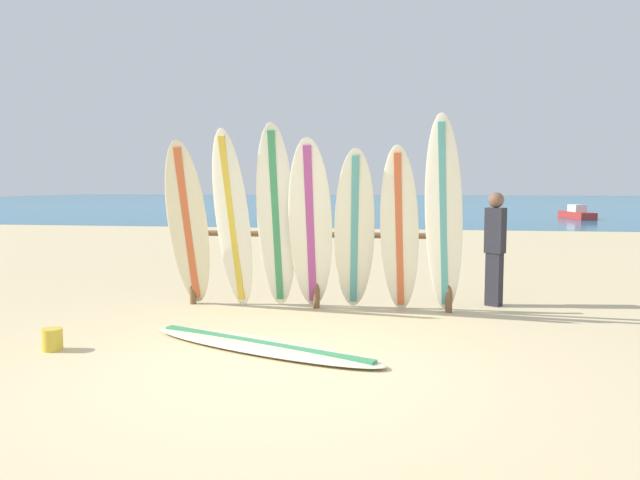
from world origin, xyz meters
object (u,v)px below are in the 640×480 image
at_px(surfboard_leaning_center_right, 354,232).
at_px(small_boat_offshore, 577,214).
at_px(surfboard_leaning_far_left, 188,226).
at_px(surfboard_leaning_center_left, 276,219).
at_px(surfboard_leaning_far_right, 444,217).
at_px(beachgoer_standing, 495,244).
at_px(surfboard_rack, 316,252).
at_px(surfboard_leaning_right, 399,232).
at_px(surfboard_lying_on_sand, 261,345).
at_px(surfboard_leaning_left, 233,221).
at_px(sand_bucket, 52,339).
at_px(surfboard_leaning_center, 310,227).

bearing_deg(surfboard_leaning_center_right, small_boat_offshore, 70.19).
height_order(surfboard_leaning_far_left, surfboard_leaning_center_left, surfboard_leaning_center_left).
bearing_deg(surfboard_leaning_far_right, beachgoer_standing, 48.24).
relative_size(surfboard_rack, surfboard_leaning_far_left, 1.62).
bearing_deg(surfboard_leaning_center_right, surfboard_leaning_far_left, -177.20).
relative_size(surfboard_leaning_center_left, surfboard_leaning_far_right, 0.97).
bearing_deg(small_boat_offshore, beachgoer_standing, -106.27).
bearing_deg(surfboard_rack, beachgoer_standing, 12.86).
relative_size(surfboard_leaning_right, surfboard_lying_on_sand, 0.76).
xyz_separation_m(surfboard_leaning_left, surfboard_leaning_far_right, (2.76, 0.05, 0.07)).
bearing_deg(surfboard_lying_on_sand, surfboard_leaning_far_right, 44.25).
height_order(surfboard_leaning_left, surfboard_leaning_far_right, surfboard_leaning_far_right).
bearing_deg(surfboard_rack, surfboard_leaning_right, -16.14).
bearing_deg(surfboard_leaning_right, surfboard_leaning_center_left, 178.37).
height_order(surfboard_rack, surfboard_leaning_far_left, surfboard_leaning_far_left).
height_order(surfboard_leaning_far_left, surfboard_leaning_far_right, surfboard_leaning_far_right).
bearing_deg(surfboard_leaning_far_left, sand_bucket, -105.92).
distance_m(surfboard_leaning_far_left, surfboard_leaning_center_right, 2.24).
distance_m(surfboard_leaning_center_left, sand_bucket, 3.11).
bearing_deg(surfboard_leaning_far_right, surfboard_lying_on_sand, -135.75).
xyz_separation_m(surfboard_leaning_center_left, small_boat_offshore, (9.69, 24.03, -0.98)).
bearing_deg(surfboard_leaning_center, sand_bucket, -136.29).
relative_size(surfboard_leaning_far_left, beachgoer_standing, 1.43).
relative_size(surfboard_leaning_center, small_boat_offshore, 0.75).
height_order(small_boat_offshore, sand_bucket, small_boat_offshore).
bearing_deg(surfboard_leaning_left, surfboard_leaning_center, -1.01).
xyz_separation_m(beachgoer_standing, small_boat_offshore, (6.77, 23.19, -0.62)).
distance_m(surfboard_leaning_left, surfboard_leaning_center, 1.06).
xyz_separation_m(surfboard_leaning_right, surfboard_leaning_far_right, (0.55, 0.05, 0.19)).
bearing_deg(small_boat_offshore, surfboard_lying_on_sand, -109.99).
bearing_deg(surfboard_leaning_center_right, surfboard_leaning_left, -177.55).
bearing_deg(sand_bucket, beachgoer_standing, 33.13).
relative_size(surfboard_leaning_center_left, sand_bucket, 10.98).
xyz_separation_m(surfboard_leaning_far_left, sand_bucket, (-0.62, -2.17, -1.02)).
bearing_deg(surfboard_leaning_far_left, beachgoer_standing, 12.63).
height_order(surfboard_lying_on_sand, sand_bucket, sand_bucket).
relative_size(surfboard_leaning_left, surfboard_leaning_center, 1.06).
xyz_separation_m(small_boat_offshore, sand_bucket, (-11.50, -26.28, -0.14)).
bearing_deg(surfboard_lying_on_sand, beachgoer_standing, 45.43).
bearing_deg(surfboard_leaning_center_left, surfboard_lying_on_sand, -81.64).
height_order(surfboard_rack, surfboard_leaning_center_left, surfboard_leaning_center_left).
distance_m(surfboard_rack, small_boat_offshore, 25.47).
distance_m(surfboard_rack, surfboard_lying_on_sand, 2.27).
height_order(surfboard_leaning_right, surfboard_lying_on_sand, surfboard_leaning_right).
distance_m(surfboard_leaning_left, surfboard_lying_on_sand, 2.32).
relative_size(surfboard_leaning_center, surfboard_leaning_far_right, 0.89).
relative_size(surfboard_leaning_far_left, surfboard_leaning_center_right, 1.05).
bearing_deg(sand_bucket, surfboard_rack, 47.68).
bearing_deg(sand_bucket, surfboard_lying_on_sand, 10.95).
bearing_deg(surfboard_lying_on_sand, surfboard_leaning_far_left, 129.79).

